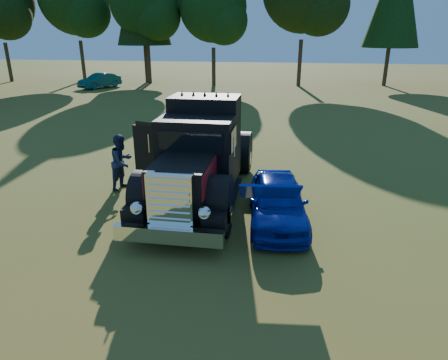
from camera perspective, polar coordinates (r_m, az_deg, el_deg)
ground at (r=10.62m, az=-9.21°, el=-6.74°), size 120.00×120.00×0.00m
diamond_t_truck at (r=11.74m, az=-3.52°, el=2.93°), size 3.33×7.16×3.00m
hotrod_coupe at (r=10.58m, az=7.66°, el=-2.97°), size 1.82×4.11×1.89m
spectator_near at (r=12.86m, az=-11.65°, el=2.00°), size 0.63×0.72×1.65m
spectator_far at (r=13.15m, az=-14.37°, el=2.52°), size 0.90×1.03×1.80m
distant_teal_car at (r=38.72m, az=-17.33°, el=13.39°), size 3.00×4.14×1.30m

